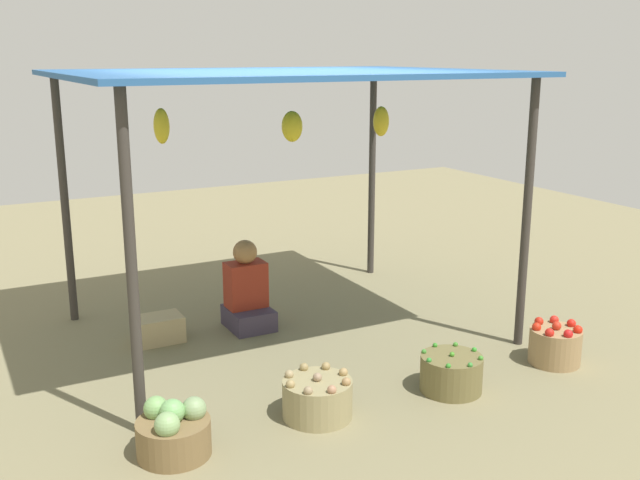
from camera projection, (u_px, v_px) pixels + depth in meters
name	position (u px, v px, depth m)	size (l,w,h in m)	color
ground_plane	(287.00, 331.00, 6.40)	(14.00, 14.00, 0.00)	#7C7452
market_stall_structure	(284.00, 89.00, 5.90)	(3.44, 2.62, 2.20)	#38332D
vendor_person	(247.00, 294.00, 6.43)	(0.36, 0.44, 0.78)	#3C3446
basket_cabbages	(173.00, 432.00, 4.40)	(0.45, 0.45, 0.36)	brown
basket_potatoes	(317.00, 398.00, 4.86)	(0.46, 0.46, 0.31)	#95885D
basket_green_chilies	(451.00, 373.00, 5.25)	(0.44, 0.44, 0.29)	brown
basket_red_tomatoes	(555.00, 345.00, 5.71)	(0.39, 0.39, 0.34)	#997B51
wooden_crate_near_vendor	(159.00, 329.00, 6.15)	(0.38, 0.27, 0.22)	tan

